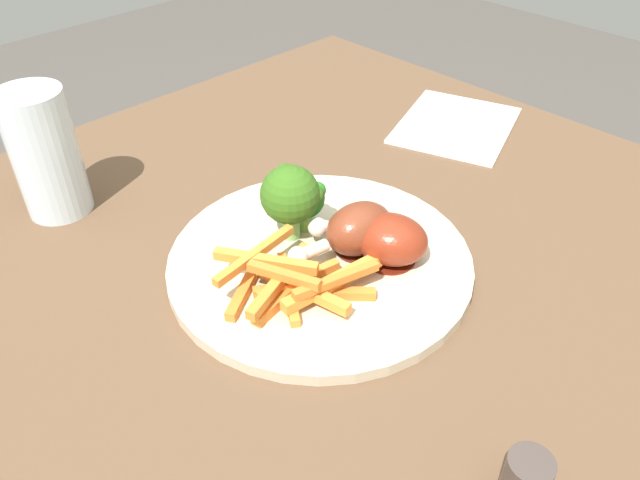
{
  "coord_description": "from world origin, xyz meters",
  "views": [
    {
      "loc": [
        0.29,
        -0.33,
        1.14
      ],
      "look_at": [
        -0.04,
        -0.01,
        0.78
      ],
      "focal_mm": 34.51,
      "sensor_mm": 36.0,
      "label": 1
    }
  ],
  "objects_px": {
    "broccoli_floret_front": "(291,194)",
    "chicken_drumstick_near": "(356,230)",
    "water_glass": "(45,154)",
    "dining_table": "(351,357)",
    "carrot_fries_pile": "(293,281)",
    "broccoli_floret_middle": "(305,198)",
    "chicken_drumstick_far": "(387,239)",
    "dinner_plate": "(320,261)"
  },
  "relations": [
    {
      "from": "dinner_plate",
      "to": "chicken_drumstick_far",
      "type": "relative_size",
      "value": 2.5
    },
    {
      "from": "broccoli_floret_middle",
      "to": "carrot_fries_pile",
      "type": "height_order",
      "value": "broccoli_floret_middle"
    },
    {
      "from": "dinner_plate",
      "to": "broccoli_floret_front",
      "type": "height_order",
      "value": "broccoli_floret_front"
    },
    {
      "from": "dinner_plate",
      "to": "water_glass",
      "type": "bearing_deg",
      "value": -153.57
    },
    {
      "from": "dining_table",
      "to": "water_glass",
      "type": "height_order",
      "value": "water_glass"
    },
    {
      "from": "broccoli_floret_middle",
      "to": "chicken_drumstick_far",
      "type": "height_order",
      "value": "broccoli_floret_middle"
    },
    {
      "from": "dining_table",
      "to": "chicken_drumstick_near",
      "type": "relative_size",
      "value": 8.03
    },
    {
      "from": "dining_table",
      "to": "carrot_fries_pile",
      "type": "relative_size",
      "value": 6.54
    },
    {
      "from": "dinner_plate",
      "to": "chicken_drumstick_far",
      "type": "height_order",
      "value": "chicken_drumstick_far"
    },
    {
      "from": "chicken_drumstick_near",
      "to": "dinner_plate",
      "type": "bearing_deg",
      "value": -119.38
    },
    {
      "from": "dining_table",
      "to": "chicken_drumstick_near",
      "type": "bearing_deg",
      "value": 133.26
    },
    {
      "from": "carrot_fries_pile",
      "to": "water_glass",
      "type": "relative_size",
      "value": 1.04
    },
    {
      "from": "carrot_fries_pile",
      "to": "chicken_drumstick_far",
      "type": "xyz_separation_m",
      "value": [
        0.02,
        0.1,
        0.01
      ]
    },
    {
      "from": "chicken_drumstick_far",
      "to": "dinner_plate",
      "type": "bearing_deg",
      "value": -135.89
    },
    {
      "from": "broccoli_floret_front",
      "to": "water_glass",
      "type": "bearing_deg",
      "value": -148.44
    },
    {
      "from": "dinner_plate",
      "to": "broccoli_floret_front",
      "type": "relative_size",
      "value": 3.73
    },
    {
      "from": "carrot_fries_pile",
      "to": "chicken_drumstick_far",
      "type": "bearing_deg",
      "value": 75.84
    },
    {
      "from": "broccoli_floret_middle",
      "to": "water_glass",
      "type": "bearing_deg",
      "value": -144.96
    },
    {
      "from": "broccoli_floret_front",
      "to": "chicken_drumstick_near",
      "type": "bearing_deg",
      "value": 23.37
    },
    {
      "from": "broccoli_floret_front",
      "to": "water_glass",
      "type": "xyz_separation_m",
      "value": [
        -0.22,
        -0.14,
        0.01
      ]
    },
    {
      "from": "broccoli_floret_middle",
      "to": "chicken_drumstick_near",
      "type": "height_order",
      "value": "broccoli_floret_middle"
    },
    {
      "from": "dining_table",
      "to": "water_glass",
      "type": "distance_m",
      "value": 0.38
    },
    {
      "from": "carrot_fries_pile",
      "to": "water_glass",
      "type": "distance_m",
      "value": 0.3
    },
    {
      "from": "dinner_plate",
      "to": "broccoli_floret_middle",
      "type": "relative_size",
      "value": 5.16
    },
    {
      "from": "dining_table",
      "to": "chicken_drumstick_far",
      "type": "distance_m",
      "value": 0.15
    },
    {
      "from": "carrot_fries_pile",
      "to": "chicken_drumstick_far",
      "type": "distance_m",
      "value": 0.1
    },
    {
      "from": "carrot_fries_pile",
      "to": "dinner_plate",
      "type": "bearing_deg",
      "value": 110.96
    },
    {
      "from": "dinner_plate",
      "to": "broccoli_floret_front",
      "type": "xyz_separation_m",
      "value": [
        -0.04,
        0.0,
        0.05
      ]
    },
    {
      "from": "dining_table",
      "to": "carrot_fries_pile",
      "type": "distance_m",
      "value": 0.16
    },
    {
      "from": "dining_table",
      "to": "chicken_drumstick_far",
      "type": "bearing_deg",
      "value": 73.5
    },
    {
      "from": "broccoli_floret_middle",
      "to": "chicken_drumstick_near",
      "type": "xyz_separation_m",
      "value": [
        0.06,
        0.01,
        -0.01
      ]
    },
    {
      "from": "broccoli_floret_front",
      "to": "chicken_drumstick_far",
      "type": "bearing_deg",
      "value": 23.76
    },
    {
      "from": "broccoli_floret_front",
      "to": "dinner_plate",
      "type": "bearing_deg",
      "value": -5.88
    },
    {
      "from": "dining_table",
      "to": "broccoli_floret_front",
      "type": "xyz_separation_m",
      "value": [
        -0.08,
        -0.01,
        0.17
      ]
    },
    {
      "from": "broccoli_floret_front",
      "to": "chicken_drumstick_near",
      "type": "relative_size",
      "value": 0.67
    },
    {
      "from": "chicken_drumstick_near",
      "to": "carrot_fries_pile",
      "type": "bearing_deg",
      "value": -87.95
    },
    {
      "from": "broccoli_floret_middle",
      "to": "chicken_drumstick_near",
      "type": "bearing_deg",
      "value": 7.2
    },
    {
      "from": "dinner_plate",
      "to": "broccoli_floret_front",
      "type": "distance_m",
      "value": 0.07
    },
    {
      "from": "chicken_drumstick_near",
      "to": "water_glass",
      "type": "bearing_deg",
      "value": -150.09
    },
    {
      "from": "dining_table",
      "to": "broccoli_floret_middle",
      "type": "bearing_deg",
      "value": 172.0
    },
    {
      "from": "dining_table",
      "to": "broccoli_floret_middle",
      "type": "distance_m",
      "value": 0.18
    },
    {
      "from": "chicken_drumstick_near",
      "to": "chicken_drumstick_far",
      "type": "bearing_deg",
      "value": 24.6
    }
  ]
}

